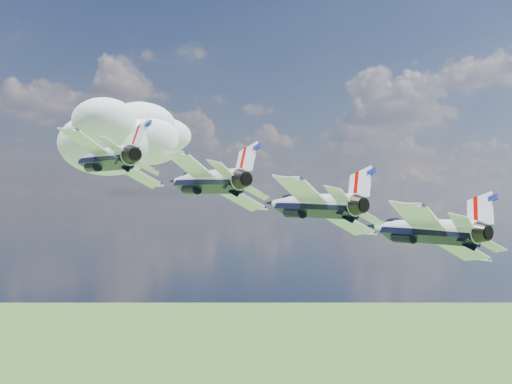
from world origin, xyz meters
TOP-DOWN VIEW (x-y plane):
  - cloud_far at (58.96, 180.04)m, footprint 56.44×44.35m
  - jet_0 at (-24.22, 20.80)m, footprint 13.72×18.20m
  - jet_1 at (-16.13, 12.48)m, footprint 13.72×18.20m
  - jet_2 at (-8.05, 4.17)m, footprint 13.72×18.20m
  - jet_3 at (0.04, -4.15)m, footprint 13.72×18.20m

SIDE VIEW (x-z plane):
  - jet_3 at x=0.04m, z-range 145.07..155.60m
  - jet_2 at x=-8.05m, z-range 147.65..158.17m
  - jet_1 at x=-16.13m, z-range 150.22..160.75m
  - jet_0 at x=-24.22m, z-range 152.80..163.32m
  - cloud_far at x=58.96m, z-range 165.65..187.83m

